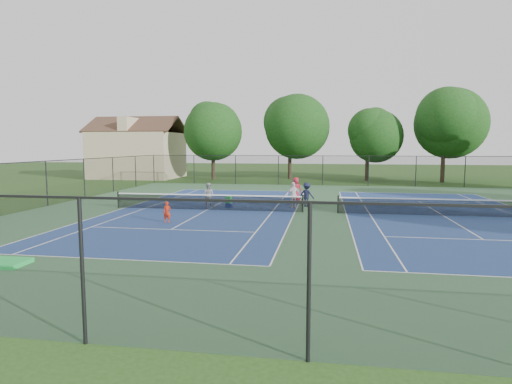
% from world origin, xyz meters
% --- Properties ---
extents(ground, '(140.00, 140.00, 0.00)m').
position_xyz_m(ground, '(0.00, 0.00, 0.00)').
color(ground, '#234716').
rests_on(ground, ground).
extents(court_pad, '(36.00, 36.00, 0.01)m').
position_xyz_m(court_pad, '(0.00, 0.00, 0.00)').
color(court_pad, '#305530').
rests_on(court_pad, ground).
extents(tennis_court_left, '(12.00, 23.83, 1.07)m').
position_xyz_m(tennis_court_left, '(-7.00, 0.00, 0.10)').
color(tennis_court_left, navy).
rests_on(tennis_court_left, ground).
extents(tennis_court_right, '(12.00, 23.83, 1.07)m').
position_xyz_m(tennis_court_right, '(7.00, 0.00, 0.10)').
color(tennis_court_right, navy).
rests_on(tennis_court_right, ground).
extents(perimeter_fence, '(36.08, 36.08, 3.02)m').
position_xyz_m(perimeter_fence, '(0.00, 0.00, 1.60)').
color(perimeter_fence, black).
rests_on(perimeter_fence, ground).
extents(tree_back_a, '(6.80, 6.80, 9.15)m').
position_xyz_m(tree_back_a, '(-13.00, 24.00, 6.04)').
color(tree_back_a, '#2D2116').
rests_on(tree_back_a, ground).
extents(tree_back_b, '(7.60, 7.60, 10.03)m').
position_xyz_m(tree_back_b, '(-4.00, 26.00, 6.60)').
color(tree_back_b, '#2D2116').
rests_on(tree_back_b, ground).
extents(tree_back_c, '(6.00, 6.00, 8.40)m').
position_xyz_m(tree_back_c, '(5.00, 25.00, 5.48)').
color(tree_back_c, '#2D2116').
rests_on(tree_back_c, ground).
extents(tree_back_d, '(7.80, 7.80, 10.37)m').
position_xyz_m(tree_back_d, '(13.00, 24.00, 6.82)').
color(tree_back_d, '#2D2116').
rests_on(tree_back_d, ground).
extents(clapboard_house, '(10.80, 8.10, 7.65)m').
position_xyz_m(clapboard_house, '(-23.00, 25.00, 3.09)').
color(clapboard_house, tan).
rests_on(clapboard_house, ground).
extents(child_player, '(0.43, 0.30, 1.11)m').
position_xyz_m(child_player, '(-7.87, -4.61, 0.56)').
color(child_player, red).
rests_on(child_player, ground).
extents(instructor, '(0.79, 0.63, 1.60)m').
position_xyz_m(instructor, '(-7.29, 1.30, 0.80)').
color(instructor, '#949496').
rests_on(instructor, ground).
extents(bystander_a, '(1.04, 0.88, 1.67)m').
position_xyz_m(bystander_a, '(-1.75, 1.93, 0.84)').
color(bystander_a, silver).
rests_on(bystander_a, ground).
extents(bystander_b, '(1.18, 0.94, 1.60)m').
position_xyz_m(bystander_b, '(-0.92, 2.48, 0.80)').
color(bystander_b, '#161832').
rests_on(bystander_b, ground).
extents(bystander_c, '(0.95, 0.72, 1.74)m').
position_xyz_m(bystander_c, '(-1.83, 5.28, 0.87)').
color(bystander_c, maroon).
rests_on(bystander_c, ground).
extents(ball_crate, '(0.44, 0.35, 0.30)m').
position_xyz_m(ball_crate, '(-5.90, 1.20, 0.15)').
color(ball_crate, navy).
rests_on(ball_crate, ground).
extents(ball_hopper, '(0.40, 0.35, 0.44)m').
position_xyz_m(ball_hopper, '(-5.90, 1.20, 0.52)').
color(ball_hopper, green).
rests_on(ball_hopper, ball_crate).
extents(green_tarp, '(1.50, 1.07, 0.16)m').
position_xyz_m(green_tarp, '(-10.38, -13.15, 0.09)').
color(green_tarp, green).
rests_on(green_tarp, ground).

